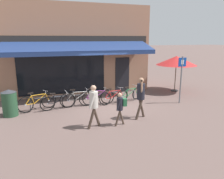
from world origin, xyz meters
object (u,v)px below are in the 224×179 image
object	(u,v)px
parking_sign	(181,75)
bicycle_red	(114,97)
bicycle_purple	(97,97)
pedestrian_adult	(141,93)
pedestrian_second_adult	(94,102)
bicycle_silver	(78,99)
cafe_parasol	(176,61)
bicycle_green	(130,95)
bicycle_black	(58,102)
litter_bin	(10,103)
pedestrian_child	(121,105)
bicycle_orange	(37,102)

from	to	relation	value
parking_sign	bicycle_red	bearing A→B (deg)	163.15
bicycle_purple	pedestrian_adult	xyz separation A→B (m)	(1.23, -2.39, 0.68)
pedestrian_adult	pedestrian_second_adult	xyz separation A→B (m)	(-2.05, -0.33, -0.07)
bicycle_silver	cafe_parasol	bearing A→B (deg)	8.68
bicycle_silver	bicycle_green	distance (m)	2.71
bicycle_black	bicycle_silver	xyz separation A→B (m)	(0.97, 0.16, 0.02)
bicycle_black	bicycle_green	bearing A→B (deg)	-7.61
pedestrian_second_adult	litter_bin	xyz separation A→B (m)	(-3.08, 2.35, -0.41)
bicycle_red	pedestrian_child	size ratio (longest dim) A/B	1.32
litter_bin	pedestrian_child	bearing A→B (deg)	-31.18
bicycle_silver	bicycle_black	bearing A→B (deg)	-172.95
bicycle_green	pedestrian_child	distance (m)	3.33
pedestrian_child	litter_bin	distance (m)	4.78
pedestrian_child	bicycle_red	bearing A→B (deg)	-97.78
bicycle_silver	pedestrian_second_adult	bearing A→B (deg)	-90.60
bicycle_orange	cafe_parasol	bearing A→B (deg)	-13.44
bicycle_green	bicycle_orange	bearing A→B (deg)	156.56
bicycle_red	pedestrian_second_adult	world-z (taller)	pedestrian_second_adult
bicycle_purple	bicycle_green	size ratio (longest dim) A/B	1.10
bicycle_green	pedestrian_second_adult	world-z (taller)	pedestrian_second_adult
bicycle_black	pedestrian_second_adult	world-z (taller)	pedestrian_second_adult
pedestrian_adult	litter_bin	bearing A→B (deg)	-27.43
bicycle_silver	pedestrian_second_adult	size ratio (longest dim) A/B	1.11
pedestrian_second_adult	parking_sign	distance (m)	5.22
parking_sign	bicycle_purple	bearing A→B (deg)	165.58
bicycle_red	cafe_parasol	size ratio (longest dim) A/B	0.70
pedestrian_child	litter_bin	world-z (taller)	pedestrian_child
bicycle_purple	pedestrian_child	world-z (taller)	pedestrian_child
bicycle_purple	parking_sign	distance (m)	4.37
cafe_parasol	bicycle_orange	bearing A→B (deg)	-171.58
bicycle_silver	bicycle_purple	distance (m)	0.92
pedestrian_child	pedestrian_second_adult	size ratio (longest dim) A/B	0.79
bicycle_orange	bicycle_green	bearing A→B (deg)	-21.90
pedestrian_adult	parking_sign	bearing A→B (deg)	-160.93
bicycle_red	pedestrian_adult	distance (m)	2.45
bicycle_silver	bicycle_purple	xyz separation A→B (m)	(0.92, -0.00, -0.01)
bicycle_red	bicycle_orange	bearing A→B (deg)	163.89
bicycle_green	litter_bin	bearing A→B (deg)	160.63
bicycle_black	pedestrian_child	world-z (taller)	pedestrian_child
pedestrian_second_adult	cafe_parasol	distance (m)	7.42
bicycle_red	cafe_parasol	bearing A→B (deg)	2.01
bicycle_orange	bicycle_silver	world-z (taller)	bicycle_orange
bicycle_red	bicycle_purple	bearing A→B (deg)	160.65
bicycle_silver	bicycle_green	xyz separation A→B (m)	(2.71, 0.03, -0.03)
bicycle_purple	bicycle_green	bearing A→B (deg)	1.11
bicycle_silver	pedestrian_child	xyz separation A→B (m)	(1.09, -2.84, 0.42)
bicycle_black	parking_sign	distance (m)	6.15
bicycle_purple	pedestrian_child	distance (m)	2.88
bicycle_green	pedestrian_adult	bearing A→B (deg)	-126.65
bicycle_green	cafe_parasol	world-z (taller)	cafe_parasol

